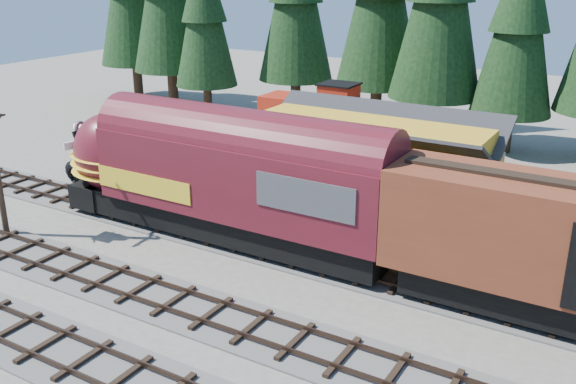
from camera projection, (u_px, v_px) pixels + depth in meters
The scene contains 9 objects.
ground at pixel (255, 298), 25.06m from camera, with size 120.00×120.00×0.00m, color #6B665B.
track_siding at pixel (543, 319), 23.45m from camera, with size 68.00×3.20×0.33m.
track_spur at pixel (278, 149), 44.38m from camera, with size 32.00×3.20×0.33m.
depot at pixel (368, 158), 32.52m from camera, with size 12.80×7.00×5.30m.
conifer_backdrop at pixel (548, 3), 38.77m from camera, with size 82.20×22.54×16.26m.
locomotive at pixel (210, 180), 29.79m from camera, with size 17.87×3.55×4.86m.
caboose at pixel (326, 124), 41.82m from camera, with size 8.95×2.60×4.65m.
pickup_truck_a at pixel (121, 167), 37.87m from camera, with size 2.89×6.27×1.74m, color black.
pickup_truck_b at pixel (150, 168), 37.90m from camera, with size 2.25×5.54×1.61m, color #96989D.
Camera 1 is at (12.45, -18.35, 12.44)m, focal length 40.00 mm.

